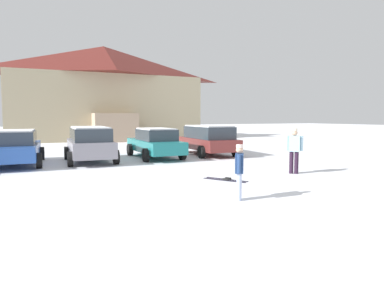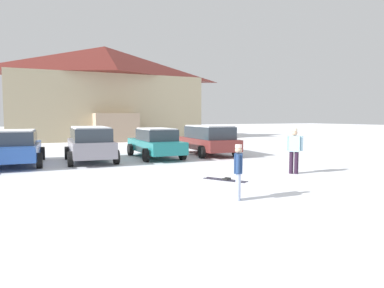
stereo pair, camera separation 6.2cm
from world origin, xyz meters
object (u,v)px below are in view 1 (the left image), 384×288
Objects in this scene: ski_lodge at (105,92)px; skier_teen_in_navy_coat at (239,169)px; parked_teal_hatchback at (155,143)px; parked_maroon_van at (208,139)px; parked_grey_wagon at (90,143)px; parked_blue_hatchback at (15,147)px; pair_of_skis at (226,180)px; skier_adult_in_blue_parka at (294,148)px.

ski_lodge reaches higher than skier_teen_in_navy_coat.
ski_lodge reaches higher than parked_teal_hatchback.
parked_maroon_van is at bearing 65.09° from skier_teen_in_navy_coat.
parked_grey_wagon reaches higher than parked_maroon_van.
parked_blue_hatchback is at bearing 174.42° from parked_grey_wagon.
parked_blue_hatchback is 1.11× the size of parked_grey_wagon.
parked_grey_wagon is at bearing 102.30° from skier_teen_in_navy_coat.
skier_teen_in_navy_coat is at bearing -115.22° from pair_of_skis.
skier_adult_in_blue_parka is at bearing 0.27° from pair_of_skis.
ski_lodge reaches higher than parked_maroon_van.
pair_of_skis is at bearing -93.03° from ski_lodge.
parked_teal_hatchback is at bearing 179.97° from parked_maroon_van.
parked_teal_hatchback is at bearing 89.10° from pair_of_skis.
parked_grey_wagon is 3.11× the size of skier_teen_in_navy_coat.
parked_blue_hatchback is at bearing -114.37° from ski_lodge.
parked_maroon_van reaches higher than parked_blue_hatchback.
parked_grey_wagon is 2.63× the size of skier_adult_in_blue_parka.
skier_teen_in_navy_coat is at bearing -97.66° from parked_teal_hatchback.
parked_maroon_van is at bearing -83.37° from ski_lodge.
parked_maroon_van is at bearing 65.20° from pair_of_skis.
skier_teen_in_navy_coat is 2.81m from pair_of_skis.
parked_blue_hatchback is 9.50m from pair_of_skis.
pair_of_skis is at bearing -114.80° from parked_maroon_van.
skier_teen_in_navy_coat is at bearing -95.26° from ski_lodge.
ski_lodge is 17.21m from parked_teal_hatchback.
parked_blue_hatchback is 3.13m from parked_grey_wagon.
skier_adult_in_blue_parka is at bearing 30.91° from skier_teen_in_navy_coat.
skier_adult_in_blue_parka reaches higher than parked_teal_hatchback.
parked_grey_wagon reaches higher than pair_of_skis.
parked_teal_hatchback is (-1.15, -16.77, -3.67)m from ski_lodge.
parked_grey_wagon is (-4.42, -16.93, -3.56)m from ski_lodge.
parked_teal_hatchback is at bearing 112.38° from skier_adult_in_blue_parka.
parked_maroon_van is 3.29× the size of skier_teen_in_navy_coat.
skier_adult_in_blue_parka is (9.24, -7.07, 0.15)m from parked_blue_hatchback.
skier_adult_in_blue_parka is (2.85, -6.92, 0.16)m from parked_teal_hatchback.
parked_grey_wagon is 3.02× the size of pair_of_skis.
ski_lodge reaches higher than parked_grey_wagon.
ski_lodge is 12.14× the size of pair_of_skis.
skier_adult_in_blue_parka reaches higher than pair_of_skis.
parked_blue_hatchback is 1.02× the size of parked_teal_hatchback.
skier_teen_in_navy_coat is (-2.41, -26.16, -3.66)m from ski_lodge.
parked_blue_hatchback is at bearing 179.11° from parked_maroon_van.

